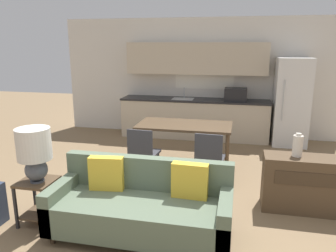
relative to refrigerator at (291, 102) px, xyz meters
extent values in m
plane|color=#7F6647|center=(-2.07, -4.21, -0.92)|extent=(20.00, 20.00, 0.00)
cube|color=silver|center=(-2.07, 0.42, 0.43)|extent=(6.40, 0.06, 2.70)
cube|color=white|center=(-1.89, 0.38, 0.70)|extent=(1.35, 0.01, 1.05)
cube|color=beige|center=(-2.07, 0.08, -0.49)|extent=(3.33, 0.62, 0.86)
cube|color=#232326|center=(-2.07, 0.08, -0.04)|extent=(3.36, 0.65, 0.04)
cube|color=#B2B5B7|center=(-2.33, 0.03, -0.02)|extent=(0.48, 0.36, 0.01)
cylinder|color=#B7BABC|center=(-2.33, 0.20, 0.10)|extent=(0.02, 0.02, 0.24)
cube|color=beige|center=(-2.07, 0.22, 0.88)|extent=(3.16, 0.34, 0.70)
cube|color=black|center=(-1.16, 0.03, 0.12)|extent=(0.48, 0.36, 0.28)
cube|color=white|center=(0.00, 0.00, 0.00)|extent=(0.69, 0.74, 1.84)
cylinder|color=silver|center=(-0.21, -0.39, 0.09)|extent=(0.02, 0.02, 0.83)
cube|color=brown|center=(-1.97, -1.85, -0.16)|extent=(1.60, 0.83, 0.04)
cylinder|color=brown|center=(-2.71, -2.21, -0.55)|extent=(0.05, 0.05, 0.74)
cylinder|color=brown|center=(-1.23, -2.21, -0.55)|extent=(0.05, 0.05, 0.74)
cylinder|color=brown|center=(-2.71, -1.50, -0.55)|extent=(0.05, 0.05, 0.74)
cylinder|color=brown|center=(-1.23, -1.50, -0.55)|extent=(0.05, 0.05, 0.74)
cylinder|color=#3D2D1E|center=(-2.98, -4.43, -0.87)|extent=(0.05, 0.05, 0.10)
cylinder|color=#3D2D1E|center=(-2.98, -3.79, -0.87)|extent=(0.05, 0.05, 0.10)
cylinder|color=#3D2D1E|center=(-1.19, -3.79, -0.87)|extent=(0.05, 0.05, 0.10)
cube|color=#566651|center=(-2.09, -4.11, -0.65)|extent=(2.00, 0.80, 0.35)
cube|color=#566651|center=(-2.09, -3.78, -0.45)|extent=(2.00, 0.14, 0.74)
cube|color=#566651|center=(-3.01, -4.11, -0.58)|extent=(0.14, 0.80, 0.49)
cube|color=#566651|center=(-1.16, -4.11, -0.58)|extent=(0.14, 0.80, 0.49)
cube|color=gold|center=(-2.55, -3.91, -0.27)|extent=(0.41, 0.17, 0.40)
cube|color=gold|center=(-1.57, -3.91, -0.27)|extent=(0.40, 0.14, 0.40)
cube|color=brown|center=(-3.37, -4.06, -0.39)|extent=(0.41, 0.41, 0.03)
cube|color=brown|center=(-3.37, -4.06, -0.80)|extent=(0.37, 0.37, 0.02)
cube|color=#232326|center=(-3.55, -4.25, -0.66)|extent=(0.03, 0.03, 0.52)
cube|color=#232326|center=(-3.18, -4.25, -0.66)|extent=(0.03, 0.03, 0.52)
cube|color=#232326|center=(-3.55, -3.88, -0.66)|extent=(0.03, 0.03, 0.52)
cube|color=#232326|center=(-3.18, -3.88, -0.66)|extent=(0.03, 0.03, 0.52)
cylinder|color=#4C515B|center=(-3.34, -4.08, -0.37)|extent=(0.16, 0.16, 0.02)
sphere|color=#4C515B|center=(-3.34, -4.08, -0.23)|extent=(0.26, 0.26, 0.26)
cylinder|color=beige|center=(-3.34, -4.08, 0.09)|extent=(0.39, 0.39, 0.37)
cube|color=brown|center=(-0.09, -3.05, -0.56)|extent=(1.26, 0.41, 0.73)
cube|color=#413020|center=(-0.09, -3.25, -0.41)|extent=(1.01, 0.01, 0.17)
cylinder|color=beige|center=(-0.32, -3.03, -0.06)|extent=(0.12, 0.12, 0.27)
cylinder|color=beige|center=(-0.32, -3.03, 0.09)|extent=(0.07, 0.07, 0.03)
cube|color=#38383D|center=(-1.46, -2.59, -0.47)|extent=(0.44, 0.44, 0.04)
cube|color=#38383D|center=(-1.47, -2.78, -0.25)|extent=(0.40, 0.05, 0.40)
cylinder|color=black|center=(-1.28, -2.43, -0.71)|extent=(0.03, 0.03, 0.43)
cylinder|color=black|center=(-1.62, -2.41, -0.71)|extent=(0.03, 0.03, 0.43)
cylinder|color=black|center=(-1.30, -2.77, -0.71)|extent=(0.03, 0.03, 0.43)
cylinder|color=black|center=(-1.64, -2.75, -0.71)|extent=(0.03, 0.03, 0.43)
cube|color=#38383D|center=(-2.48, -2.57, -0.47)|extent=(0.45, 0.45, 0.04)
cube|color=#38383D|center=(-2.50, -2.76, -0.25)|extent=(0.40, 0.06, 0.40)
cylinder|color=black|center=(-2.30, -2.41, -0.71)|extent=(0.03, 0.03, 0.43)
cylinder|color=black|center=(-2.64, -2.39, -0.71)|extent=(0.03, 0.03, 0.43)
cylinder|color=black|center=(-2.32, -2.75, -0.71)|extent=(0.03, 0.03, 0.43)
cylinder|color=black|center=(-2.66, -2.73, -0.71)|extent=(0.03, 0.03, 0.43)
camera|label=1|loc=(-1.08, -7.24, 1.19)|focal=35.00mm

